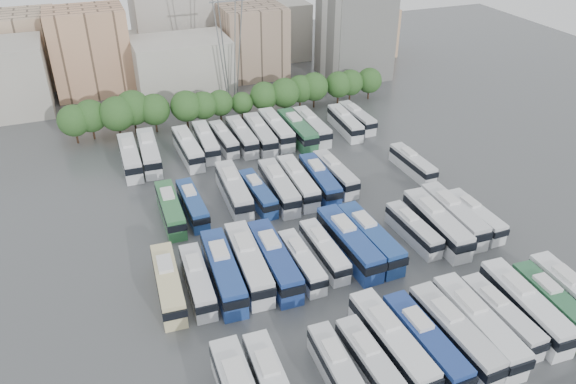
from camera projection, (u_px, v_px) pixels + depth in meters
name	position (u px, v px, depth m)	size (l,w,h in m)	color
ground	(318.00, 235.00, 77.36)	(220.00, 220.00, 0.00)	#424447
tree_line	(221.00, 100.00, 108.19)	(65.12, 8.01, 8.28)	black
city_buildings	(165.00, 44.00, 128.70)	(102.00, 35.00, 20.00)	#9E998E
apartment_tower	(356.00, 19.00, 127.53)	(14.00, 14.00, 26.00)	silver
electricity_pylon	(228.00, 14.00, 108.49)	(9.00, 6.91, 33.83)	slate
bus_r0_s4	(339.00, 372.00, 54.60)	(2.69, 11.31, 3.53)	silver
bus_r0_s5	(372.00, 365.00, 55.33)	(2.90, 11.54, 3.60)	silver
bus_r0_s6	(391.00, 342.00, 57.49)	(3.45, 13.50, 4.20)	silver
bus_r0_s7	(425.00, 342.00, 57.64)	(3.22, 12.88, 4.01)	navy
bus_r0_s8	(454.00, 333.00, 58.64)	(3.41, 13.27, 4.13)	silver
bus_r0_s9	(478.00, 325.00, 59.62)	(3.12, 13.60, 4.26)	silver
bus_r0_s10	(501.00, 315.00, 61.26)	(2.76, 11.61, 3.63)	silver
bus_r0_s11	(525.00, 306.00, 62.18)	(3.42, 13.43, 4.18)	white
bus_r0_s12	(553.00, 303.00, 62.78)	(3.20, 12.15, 3.78)	#2A633E
bus_r0_s13	(574.00, 295.00, 63.77)	(3.20, 12.83, 4.00)	white
bus_r1_s0	(168.00, 283.00, 65.69)	(3.32, 12.48, 3.88)	beige
bus_r1_s1	(197.00, 280.00, 66.34)	(2.92, 11.59, 3.61)	silver
bus_r1_s2	(223.00, 271.00, 67.29)	(3.57, 13.77, 4.28)	navy
bus_r1_s3	(248.00, 262.00, 68.74)	(3.54, 13.76, 4.28)	silver
bus_r1_s4	(274.00, 260.00, 69.14)	(3.19, 13.74, 4.30)	navy
bus_r1_s5	(301.00, 261.00, 69.63)	(2.53, 10.87, 3.40)	white
bus_r1_s6	(324.00, 250.00, 71.49)	(2.56, 11.11, 3.48)	silver
bus_r1_s7	(349.00, 242.00, 72.32)	(3.48, 13.75, 4.28)	navy
bus_r1_s8	(370.00, 238.00, 73.27)	(3.54, 13.46, 4.18)	navy
bus_r1_s10	(413.00, 229.00, 75.68)	(2.79, 10.89, 3.39)	silver
bus_r1_s11	(436.00, 223.00, 76.09)	(3.39, 13.71, 4.28)	silver
bus_r1_s12	(453.00, 215.00, 77.98)	(3.18, 13.26, 4.14)	silver
bus_r1_s13	(475.00, 216.00, 78.42)	(2.59, 11.04, 3.45)	silver
bus_r2_s1	(170.00, 209.00, 79.68)	(2.85, 12.07, 3.77)	#2E6C3C
bus_r2_s2	(192.00, 204.00, 80.96)	(2.69, 11.23, 3.51)	navy
bus_r2_s4	(234.00, 190.00, 83.89)	(3.39, 13.37, 4.16)	silver
bus_r2_s5	(258.00, 193.00, 83.72)	(2.96, 11.13, 3.46)	navy
bus_r2_s6	(279.00, 186.00, 84.76)	(3.23, 13.03, 4.06)	silver
bus_r2_s7	(298.00, 182.00, 86.07)	(3.16, 12.81, 4.00)	silver
bus_r2_s8	(320.00, 179.00, 86.78)	(3.34, 12.57, 3.91)	navy
bus_r2_s9	(335.00, 173.00, 88.70)	(3.00, 11.88, 3.70)	silver
bus_r2_s13	(412.00, 163.00, 91.83)	(2.71, 10.91, 3.40)	silver
bus_r3_s0	(130.00, 157.00, 93.19)	(3.00, 12.90, 4.03)	silver
bus_r3_s1	(149.00, 152.00, 94.56)	(3.49, 13.36, 4.15)	silver
bus_r3_s3	(188.00, 148.00, 96.15)	(3.17, 12.72, 3.97)	white
bus_r3_s4	(206.00, 141.00, 98.48)	(3.02, 12.19, 3.80)	silver
bus_r3_s5	(224.00, 139.00, 99.85)	(2.86, 11.02, 3.43)	silver
bus_r3_s6	(242.00, 136.00, 100.32)	(2.71, 12.28, 3.85)	silver
bus_r3_s7	(260.00, 134.00, 100.73)	(3.20, 13.07, 4.08)	silver
bus_r3_s8	(276.00, 129.00, 102.69)	(2.94, 13.10, 4.10)	white
bus_r3_s9	(297.00, 130.00, 102.13)	(3.08, 13.46, 4.21)	#2B653F
bus_r3_s10	(312.00, 126.00, 103.85)	(2.80, 12.69, 3.98)	silver
bus_r3_s12	(345.00, 122.00, 105.54)	(3.12, 11.99, 3.73)	silver
bus_r3_s13	(357.00, 117.00, 107.84)	(2.88, 11.35, 3.54)	silver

